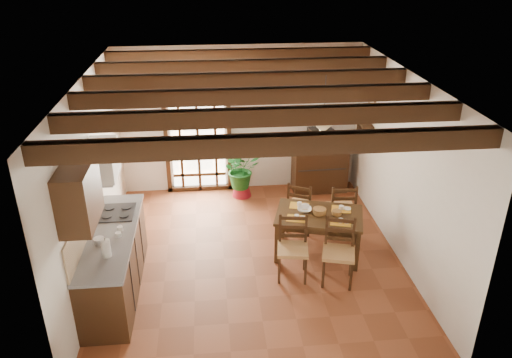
{
  "coord_description": "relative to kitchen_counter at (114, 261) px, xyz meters",
  "views": [
    {
      "loc": [
        -0.59,
        -6.46,
        4.41
      ],
      "look_at": [
        0.1,
        0.4,
        1.15
      ],
      "focal_mm": 35.0,
      "sensor_mm": 36.0,
      "label": 1
    }
  ],
  "objects": [
    {
      "name": "chair_far_left",
      "position": [
        2.85,
        1.34,
        -0.19
      ],
      "size": [
        0.56,
        0.55,
        0.92
      ],
      "rotation": [
        0.0,
        0.0,
        2.68
      ],
      "color": "#B3824C",
      "rests_on": "ground_plane"
    },
    {
      "name": "chair_far_right",
      "position": [
        3.48,
        1.16,
        -0.18
      ],
      "size": [
        0.46,
        0.44,
        0.95
      ],
      "rotation": [
        0.0,
        0.0,
        3.09
      ],
      "color": "#B3824C",
      "rests_on": "ground_plane"
    },
    {
      "name": "pendant_lamp",
      "position": [
        2.98,
        0.71,
        1.6
      ],
      "size": [
        0.36,
        0.36,
        0.84
      ],
      "color": "black",
      "rests_on": "room_shell"
    },
    {
      "name": "sideboard",
      "position": [
        3.48,
        2.83,
        -0.04
      ],
      "size": [
        1.04,
        0.49,
        0.88
      ],
      "primitive_type": "cube",
      "rotation": [
        0.0,
        0.0,
        0.03
      ],
      "color": "#311D0F",
      "rests_on": "ground_plane"
    },
    {
      "name": "room_shell",
      "position": [
        1.96,
        0.6,
        1.34
      ],
      "size": [
        4.52,
        5.02,
        2.81
      ],
      "color": "silver",
      "rests_on": "ground_plane"
    },
    {
      "name": "chair_near_left",
      "position": [
        2.49,
        0.07,
        -0.18
      ],
      "size": [
        0.49,
        0.47,
        0.94
      ],
      "rotation": [
        0.0,
        0.0,
        -0.15
      ],
      "color": "#B3824C",
      "rests_on": "ground_plane"
    },
    {
      "name": "french_door",
      "position": [
        1.16,
        3.05,
        0.7
      ],
      "size": [
        1.26,
        0.11,
        2.32
      ],
      "color": "white",
      "rests_on": "ground_plane"
    },
    {
      "name": "range_hood",
      "position": [
        -0.09,
        0.55,
        1.26
      ],
      "size": [
        0.38,
        0.6,
        0.54
      ],
      "color": "white",
      "rests_on": "room_shell"
    },
    {
      "name": "upper_cabinet",
      "position": [
        -0.12,
        -0.7,
        1.38
      ],
      "size": [
        0.35,
        0.8,
        0.7
      ],
      "primitive_type": "cube",
      "color": "#311D0F",
      "rests_on": "room_shell"
    },
    {
      "name": "dining_table",
      "position": [
        2.98,
        0.61,
        0.14
      ],
      "size": [
        1.47,
        1.15,
        0.7
      ],
      "rotation": [
        0.0,
        0.0,
        -0.28
      ],
      "color": "#392512",
      "rests_on": "ground_plane"
    },
    {
      "name": "shelf_flowers",
      "position": [
        4.1,
        2.2,
        1.38
      ],
      "size": [
        0.14,
        0.14,
        0.36
      ],
      "color": "gold",
      "rests_on": "shelf_vase"
    },
    {
      "name": "kitchen_counter",
      "position": [
        0.0,
        0.0,
        0.0
      ],
      "size": [
        0.64,
        2.25,
        1.38
      ],
      "color": "#311D0F",
      "rests_on": "ground_plane"
    },
    {
      "name": "shelf_vase",
      "position": [
        4.1,
        2.2,
        1.18
      ],
      "size": [
        0.15,
        0.15,
        0.15
      ],
      "primitive_type": "imported",
      "color": "#B2BFB2",
      "rests_on": "wall_shelf"
    },
    {
      "name": "ground_plane",
      "position": [
        1.96,
        0.6,
        -0.47
      ],
      "size": [
        5.0,
        5.0,
        0.0
      ],
      "primitive_type": "plane",
      "color": "brown"
    },
    {
      "name": "potted_plant",
      "position": [
        1.95,
        2.7,
        0.1
      ],
      "size": [
        2.11,
        1.94,
        1.95
      ],
      "primitive_type": "imported",
      "rotation": [
        0.0,
        0.0,
        0.29
      ],
      "color": "#144C19",
      "rests_on": "ground_plane"
    },
    {
      "name": "chair_near_right",
      "position": [
        3.11,
        -0.11,
        -0.17
      ],
      "size": [
        0.54,
        0.53,
        0.96
      ],
      "rotation": [
        0.0,
        0.0,
        -0.27
      ],
      "color": "#B3824C",
      "rests_on": "ground_plane"
    },
    {
      "name": "plant_pot",
      "position": [
        1.95,
        2.7,
        -0.36
      ],
      "size": [
        0.37,
        0.37,
        0.23
      ],
      "primitive_type": "cone",
      "color": "maroon",
      "rests_on": "ground_plane"
    },
    {
      "name": "crt_tv",
      "position": [
        3.48,
        2.82,
        0.59
      ],
      "size": [
        0.5,
        0.47,
        0.38
      ],
      "rotation": [
        0.0,
        0.0,
        0.15
      ],
      "color": "black",
      "rests_on": "sideboard"
    },
    {
      "name": "table_setting",
      "position": [
        2.98,
        0.61,
        0.21
      ],
      "size": [
        0.94,
        0.63,
        0.09
      ],
      "rotation": [
        0.0,
        0.0,
        -0.28
      ],
      "color": "gold",
      "rests_on": "dining_table"
    },
    {
      "name": "ceiling_beams",
      "position": [
        1.96,
        0.6,
        2.22
      ],
      "size": [
        4.5,
        4.34,
        0.2
      ],
      "color": "black",
      "rests_on": "room_shell"
    },
    {
      "name": "fuse_box",
      "position": [
        3.46,
        3.08,
        1.28
      ],
      "size": [
        0.25,
        0.03,
        0.32
      ],
      "primitive_type": "cube",
      "color": "white",
      "rests_on": "room_shell"
    },
    {
      "name": "framed_picture",
      "position": [
        4.18,
        2.2,
        1.58
      ],
      "size": [
        0.03,
        0.32,
        0.32
      ],
      "color": "brown",
      "rests_on": "room_shell"
    },
    {
      "name": "counter_items",
      "position": [
        0.0,
        0.09,
        0.49
      ],
      "size": [
        0.5,
        1.43,
        0.25
      ],
      "color": "black",
      "rests_on": "kitchen_counter"
    },
    {
      "name": "wall_shelf",
      "position": [
        4.1,
        2.2,
        1.04
      ],
      "size": [
        0.2,
        0.42,
        0.2
      ],
      "color": "#311D0F",
      "rests_on": "room_shell"
    },
    {
      "name": "table_bowl",
      "position": [
        2.77,
        0.72,
        0.26
      ],
      "size": [
        0.25,
        0.25,
        0.05
      ],
      "primitive_type": "imported",
      "rotation": [
        0.0,
        0.0,
        -0.19
      ],
      "color": "white",
      "rests_on": "dining_table"
    }
  ]
}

